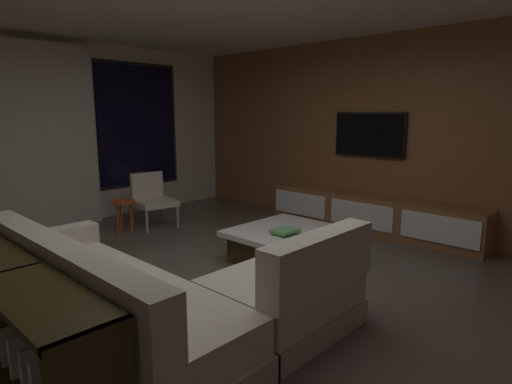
% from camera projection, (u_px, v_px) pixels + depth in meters
% --- Properties ---
extents(floor, '(9.20, 9.20, 0.00)m').
position_uv_depth(floor, '(229.00, 294.00, 3.93)').
color(floor, '#564C44').
extents(back_wall_with_window, '(6.60, 0.30, 2.70)m').
position_uv_depth(back_wall_with_window, '(52.00, 135.00, 6.08)').
color(back_wall_with_window, beige).
rests_on(back_wall_with_window, floor).
extents(media_wall, '(0.12, 7.80, 2.70)m').
position_uv_depth(media_wall, '(389.00, 135.00, 5.87)').
color(media_wall, brown).
rests_on(media_wall, floor).
extents(sectional_couch, '(1.98, 2.50, 0.82)m').
position_uv_depth(sectional_couch, '(157.00, 300.00, 3.13)').
color(sectional_couch, '#B1A997').
rests_on(sectional_couch, floor).
extents(coffee_table, '(1.16, 1.16, 0.36)m').
position_uv_depth(coffee_table, '(290.00, 245.00, 4.76)').
color(coffee_table, '#382E12').
rests_on(coffee_table, floor).
extents(book_stack_on_coffee_table, '(0.28, 0.22, 0.06)m').
position_uv_depth(book_stack_on_coffee_table, '(284.00, 231.00, 4.57)').
color(book_stack_on_coffee_table, '#47943C').
rests_on(book_stack_on_coffee_table, coffee_table).
extents(accent_chair_near_window, '(0.61, 0.63, 0.78)m').
position_uv_depth(accent_chair_near_window, '(152.00, 197.00, 6.25)').
color(accent_chair_near_window, '#B2ADA0').
rests_on(accent_chair_near_window, floor).
extents(side_stool, '(0.32, 0.32, 0.46)m').
position_uv_depth(side_stool, '(123.00, 207.00, 5.88)').
color(side_stool, '#BF4C1E').
rests_on(side_stool, floor).
extents(media_console, '(0.46, 3.10, 0.52)m').
position_uv_depth(media_console, '(372.00, 215.00, 5.90)').
color(media_console, brown).
rests_on(media_console, floor).
extents(mounted_tv, '(0.05, 1.07, 0.62)m').
position_uv_depth(mounted_tv, '(369.00, 135.00, 5.96)').
color(mounted_tv, black).
extents(console_table_behind_couch, '(0.40, 2.10, 0.74)m').
position_uv_depth(console_table_behind_couch, '(14.00, 321.00, 2.54)').
color(console_table_behind_couch, '#382E12').
rests_on(console_table_behind_couch, floor).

